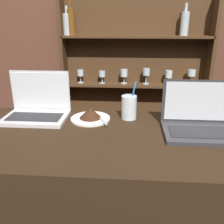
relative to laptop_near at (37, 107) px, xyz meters
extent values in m
cube|color=brown|center=(0.49, 1.19, 0.27)|extent=(7.00, 0.06, 2.70)
cube|color=#472D19|center=(-0.13, 1.07, -0.22)|extent=(0.03, 0.18, 1.72)
cube|color=#472D19|center=(1.19, 1.07, -0.22)|extent=(0.03, 0.18, 1.72)
cube|color=#472D19|center=(0.53, 1.15, -0.22)|extent=(1.34, 0.02, 1.72)
cube|color=#472D19|center=(0.53, 1.07, -0.56)|extent=(1.30, 0.18, 0.02)
cube|color=#472D19|center=(0.53, 1.07, -0.13)|extent=(1.30, 0.18, 0.02)
cube|color=#472D19|center=(0.53, 1.07, 0.30)|extent=(1.30, 0.18, 0.02)
cylinder|color=silver|center=(0.02, 1.07, -0.12)|extent=(0.05, 0.05, 0.01)
cylinder|color=silver|center=(0.02, 1.07, -0.09)|extent=(0.01, 0.01, 0.06)
cylinder|color=silver|center=(0.02, 1.07, -0.03)|extent=(0.06, 0.06, 0.06)
cylinder|color=silver|center=(0.22, 1.07, -0.12)|extent=(0.05, 0.05, 0.01)
cylinder|color=silver|center=(0.22, 1.07, -0.09)|extent=(0.01, 0.01, 0.06)
cylinder|color=silver|center=(0.22, 1.07, -0.03)|extent=(0.06, 0.06, 0.05)
cylinder|color=silver|center=(0.43, 1.07, -0.12)|extent=(0.06, 0.06, 0.01)
cylinder|color=silver|center=(0.43, 1.07, -0.09)|extent=(0.01, 0.01, 0.06)
cylinder|color=silver|center=(0.43, 1.07, -0.02)|extent=(0.06, 0.06, 0.07)
cylinder|color=silver|center=(0.63, 1.07, -0.12)|extent=(0.06, 0.06, 0.01)
cylinder|color=silver|center=(0.63, 1.07, -0.08)|extent=(0.01, 0.01, 0.08)
cylinder|color=silver|center=(0.63, 1.07, -0.01)|extent=(0.07, 0.07, 0.06)
cylinder|color=silver|center=(0.84, 1.07, -0.12)|extent=(0.06, 0.06, 0.01)
cylinder|color=silver|center=(0.84, 1.07, -0.09)|extent=(0.01, 0.01, 0.06)
cylinder|color=silver|center=(0.84, 1.07, -0.03)|extent=(0.06, 0.06, 0.07)
cylinder|color=silver|center=(1.04, 1.07, -0.12)|extent=(0.06, 0.06, 0.01)
cylinder|color=silver|center=(1.04, 1.07, -0.08)|extent=(0.01, 0.01, 0.08)
cylinder|color=silver|center=(1.04, 1.07, -0.01)|extent=(0.07, 0.07, 0.06)
cylinder|color=#B2C1C6|center=(0.93, 1.07, 0.41)|extent=(0.07, 0.07, 0.19)
cylinder|color=#B2C1C6|center=(0.93, 1.07, 0.54)|extent=(0.03, 0.03, 0.06)
cylinder|color=brown|center=(-0.04, 1.07, 0.41)|extent=(0.07, 0.07, 0.21)
cylinder|color=brown|center=(-0.04, 1.07, 0.56)|extent=(0.02, 0.02, 0.07)
cylinder|color=#B2C1C6|center=(-0.08, 1.07, 0.40)|extent=(0.07, 0.07, 0.18)
cylinder|color=#B2C1C6|center=(-0.08, 1.07, 0.52)|extent=(0.03, 0.03, 0.06)
cube|color=silver|center=(0.00, -0.04, -0.04)|extent=(0.32, 0.22, 0.02)
cube|color=#28282B|center=(0.00, -0.05, -0.03)|extent=(0.27, 0.12, 0.00)
cube|color=silver|center=(0.00, 0.07, 0.07)|extent=(0.32, 0.00, 0.22)
cube|color=silver|center=(0.00, 0.07, 0.07)|extent=(0.30, 0.01, 0.20)
cube|color=#333338|center=(0.82, -0.16, -0.04)|extent=(0.35, 0.23, 0.02)
cube|color=#28282B|center=(0.82, -0.18, -0.03)|extent=(0.30, 0.13, 0.00)
cube|color=#333338|center=(0.82, -0.05, 0.07)|extent=(0.35, 0.00, 0.21)
cube|color=silver|center=(0.82, -0.05, 0.07)|extent=(0.32, 0.01, 0.19)
cylinder|color=white|center=(0.28, -0.02, -0.05)|extent=(0.20, 0.20, 0.01)
cone|color=#381E11|center=(0.28, -0.02, -0.01)|extent=(0.11, 0.11, 0.06)
cube|color=#B7B7BC|center=(0.34, -0.03, -0.04)|extent=(0.08, 0.16, 0.00)
cylinder|color=silver|center=(0.48, 0.02, 0.01)|extent=(0.08, 0.08, 0.12)
cylinder|color=#338CD8|center=(0.50, 0.02, 0.05)|extent=(0.04, 0.01, 0.20)
camera|label=1|loc=(0.48, -1.21, 0.43)|focal=40.00mm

